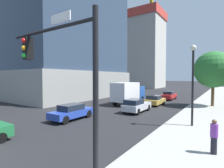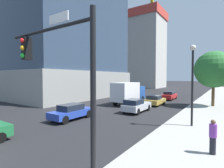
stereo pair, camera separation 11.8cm
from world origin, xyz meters
name	(u,v)px [view 1 (the left image)]	position (x,y,z in m)	size (l,w,h in m)	color
sidewalk	(207,112)	(8.41, 20.00, 0.07)	(4.91, 120.00, 0.15)	#9E9B93
construction_building	(146,46)	(-16.22, 61.45, 16.02)	(18.51, 13.42, 38.51)	#B2AFA8
traffic_light_pole	(61,64)	(4.61, 2.88, 4.40)	(5.09, 0.48, 6.22)	black
street_lamp	(193,74)	(7.93, 12.69, 4.17)	(0.44, 0.44, 6.19)	black
street_tree	(213,70)	(8.67, 24.15, 4.90)	(4.73, 4.73, 7.13)	brown
car_gold	(155,100)	(1.79, 21.54, 0.68)	(1.92, 4.00, 1.39)	#AD8938
car_red	(169,96)	(1.79, 28.80, 0.70)	(1.74, 4.26, 1.46)	red
car_blue	(72,112)	(-1.71, 9.31, 0.72)	(1.74, 4.22, 1.42)	#233D9E
car_silver	(136,105)	(1.79, 15.64, 0.76)	(1.78, 4.19, 1.51)	#B7B7BC
box_truck	(128,92)	(-1.71, 20.24, 1.76)	(2.29, 6.55, 3.15)	#1E4799
pedestrian_purple_shirt	(214,136)	(9.61, 7.96, 1.01)	(0.34, 0.34, 1.69)	black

